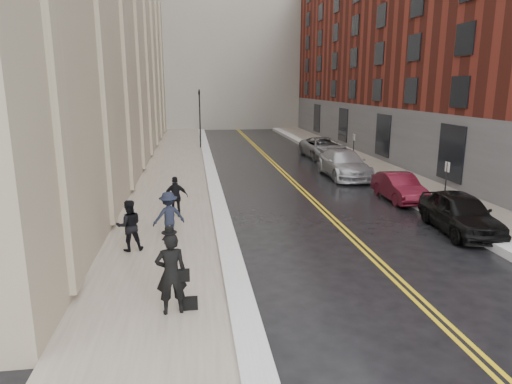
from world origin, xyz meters
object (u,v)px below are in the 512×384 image
object	(u,v)px
pedestrian_main	(171,273)
pedestrian_c	(176,197)
pedestrian_b	(169,216)
car_silver_near	(344,164)
car_black	(460,213)
car_maroon	(399,187)
pedestrian_a	(129,225)
car_silver_far	(323,148)

from	to	relation	value
pedestrian_main	pedestrian_c	bearing A→B (deg)	-97.53
pedestrian_b	pedestrian_c	xyz separation A→B (m)	(0.16, 2.94, -0.02)
car_silver_near	pedestrian_b	xyz separation A→B (m)	(-10.11, -10.97, 0.20)
car_silver_near	car_black	bearing A→B (deg)	-85.07
pedestrian_b	car_maroon	bearing A→B (deg)	-173.48
car_black	pedestrian_c	size ratio (longest dim) A/B	2.64
pedestrian_b	pedestrian_main	bearing A→B (deg)	75.54
pedestrian_a	pedestrian_c	world-z (taller)	pedestrian_a
pedestrian_main	pedestrian_a	distance (m)	4.82
car_maroon	car_silver_far	xyz separation A→B (m)	(0.10, 13.64, 0.12)
car_silver_near	car_silver_far	world-z (taller)	car_silver_near
car_silver_far	car_silver_near	bearing A→B (deg)	-99.21
car_black	pedestrian_main	bearing A→B (deg)	-147.90
car_maroon	pedestrian_main	distance (m)	14.84
car_black	pedestrian_b	distance (m)	11.02
pedestrian_main	car_silver_near	bearing A→B (deg)	-129.40
pedestrian_main	car_black	bearing A→B (deg)	-162.30
pedestrian_main	pedestrian_c	distance (m)	8.40
pedestrian_a	car_black	bearing A→B (deg)	170.59
car_black	pedestrian_b	xyz separation A→B (m)	(-11.02, 0.17, 0.25)
car_black	car_maroon	xyz separation A→B (m)	(-0.10, 5.09, -0.11)
car_black	car_silver_far	distance (m)	18.73
car_silver_far	pedestrian_b	size ratio (longest dim) A/B	3.23
car_black	pedestrian_main	xyz separation A→B (m)	(-10.70, -5.29, 0.39)
pedestrian_b	car_black	bearing A→B (deg)	161.39
car_silver_far	pedestrian_c	xyz separation A→B (m)	(-10.86, -15.62, 0.22)
car_silver_near	pedestrian_a	bearing A→B (deg)	-133.47
car_black	pedestrian_a	xyz separation A→B (m)	(-12.26, -0.74, 0.24)
car_black	pedestrian_main	distance (m)	11.95
car_silver_near	car_silver_far	bearing A→B (deg)	83.43
car_maroon	pedestrian_a	distance (m)	13.49
pedestrian_a	pedestrian_c	xyz separation A→B (m)	(1.40, 3.84, -0.01)
car_silver_near	pedestrian_c	bearing A→B (deg)	-140.86
car_black	pedestrian_c	world-z (taller)	pedestrian_c
car_maroon	car_silver_far	distance (m)	13.65
car_silver_near	pedestrian_b	size ratio (longest dim) A/B	3.23
pedestrian_b	car_silver_far	bearing A→B (deg)	-138.42
pedestrian_a	pedestrian_c	distance (m)	4.09
car_black	pedestrian_a	bearing A→B (deg)	-170.77
pedestrian_a	pedestrian_b	distance (m)	1.54
car_silver_near	pedestrian_c	size ratio (longest dim) A/B	3.31
car_black	pedestrian_a	world-z (taller)	pedestrian_a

